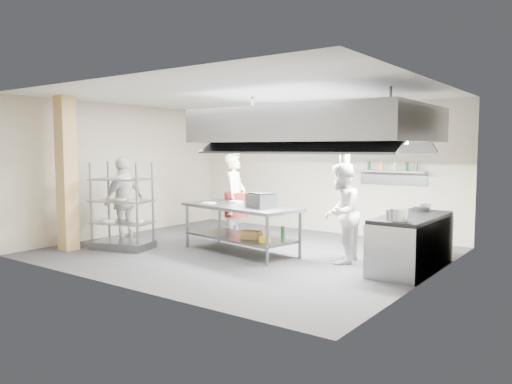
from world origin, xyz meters
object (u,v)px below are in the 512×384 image
Objects in this scene: cooking_range at (411,244)px; chef_line at (341,213)px; chef_plating at (124,200)px; griddle at (261,201)px; island at (241,229)px; stockpot at (399,215)px; chef_head at (235,197)px; pass_rack at (122,206)px.

cooking_range is 1.27m from chef_line.
chef_plating is 3.69× the size of griddle.
chef_line is (1.94, 0.36, 0.42)m from island.
chef_plating is 6.50× the size of stockpot.
chef_head reaches higher than griddle.
chef_line is 1.51m from griddle.
griddle is at bearing -167.21° from cooking_range.
island reaches higher than cooking_range.
chef_head is 2.35m from chef_plating.
chef_line is at bearing -121.41° from chef_head.
pass_rack reaches higher than cooking_range.
chef_head is 2.93m from chef_line.
chef_plating reaches higher than pass_rack.
stockpot is (3.15, -0.17, 0.54)m from island.
cooking_range is at bearing 95.26° from chef_plating.
pass_rack is 2.83m from griddle.
pass_rack is 0.95× the size of chef_plating.
chef_line reaches higher than pass_rack.
stockpot is (5.27, 0.93, 0.14)m from pass_rack.
chef_head is (1.20, 2.09, 0.08)m from pass_rack.
chef_line is 0.96× the size of chef_plating.
griddle is (3.06, 0.67, 0.12)m from chef_plating.
island is 1.29× the size of chef_head.
island is 2.42m from pass_rack.
cooking_range is 7.15× the size of stockpot.
pass_rack is (-2.12, -1.09, 0.41)m from island.
chef_plating is (-4.52, -1.03, 0.04)m from chef_line.
cooking_range is at bearing 20.51° from island.
chef_head reaches higher than island.
chef_line is at bearing 33.45° from griddle.
stockpot is at bearing 87.72° from chef_plating.
griddle is (-1.46, -0.36, 0.16)m from chef_line.
island is at bearing 176.95° from stockpot.
island is at bearing 10.68° from pass_rack.
chef_plating is at bearing 116.21° from chef_head.
stockpot is at bearing -86.14° from cooking_range.
pass_rack is 0.63m from chef_plating.
chef_head reaches higher than pass_rack.
chef_head is at bearing 164.32° from griddle.
pass_rack is 6.15× the size of stockpot.
chef_line is (4.06, 1.45, 0.01)m from pass_rack.
pass_rack reaches higher than stockpot.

